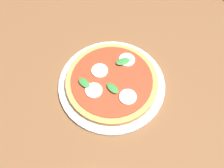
% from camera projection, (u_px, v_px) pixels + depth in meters
% --- Properties ---
extents(ground_plane, '(6.00, 6.00, 0.00)m').
position_uv_depth(ground_plane, '(111.00, 152.00, 1.37)').
color(ground_plane, '#2D2B28').
extents(dining_table, '(1.55, 1.07, 0.72)m').
position_uv_depth(dining_table, '(110.00, 99.00, 0.82)').
color(dining_table, brown).
rests_on(dining_table, ground_plane).
extents(serving_tray, '(0.31, 0.31, 0.01)m').
position_uv_depth(serving_tray, '(112.00, 85.00, 0.75)').
color(serving_tray, silver).
rests_on(serving_tray, dining_table).
extents(pizza, '(0.26, 0.26, 0.03)m').
position_uv_depth(pizza, '(112.00, 82.00, 0.73)').
color(pizza, tan).
rests_on(pizza, serving_tray).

